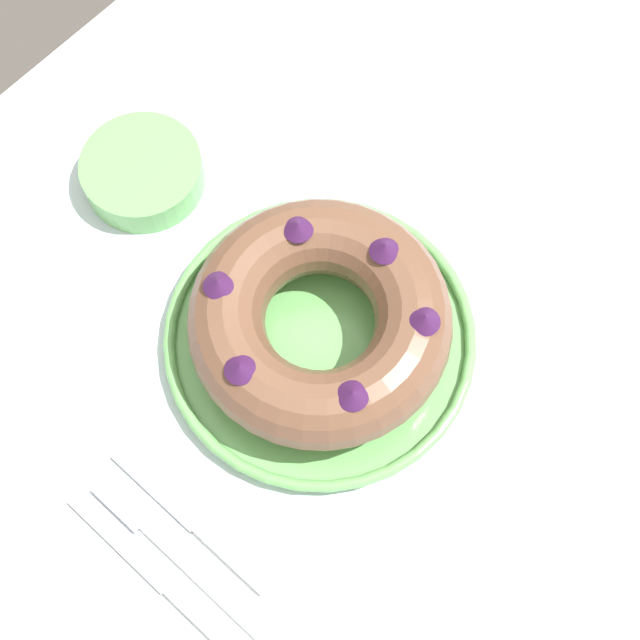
# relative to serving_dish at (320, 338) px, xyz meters

# --- Properties ---
(ground_plane) EXTENTS (8.00, 8.00, 0.00)m
(ground_plane) POSITION_rel_serving_dish_xyz_m (0.02, -0.03, -0.78)
(ground_plane) COLOR #4C4742
(dining_table) EXTENTS (1.29, 1.02, 0.77)m
(dining_table) POSITION_rel_serving_dish_xyz_m (0.02, -0.03, -0.11)
(dining_table) COLOR silver
(dining_table) RESTS_ON ground_plane
(serving_dish) EXTENTS (0.32, 0.32, 0.02)m
(serving_dish) POSITION_rel_serving_dish_xyz_m (0.00, 0.00, 0.00)
(serving_dish) COLOR #6BB760
(serving_dish) RESTS_ON dining_table
(bundt_cake) EXTENTS (0.26, 0.26, 0.09)m
(bundt_cake) POSITION_rel_serving_dish_xyz_m (-0.00, -0.00, 0.05)
(bundt_cake) COLOR brown
(bundt_cake) RESTS_ON serving_dish
(fork) EXTENTS (0.02, 0.22, 0.01)m
(fork) POSITION_rel_serving_dish_xyz_m (-0.25, -0.03, -0.01)
(fork) COLOR white
(fork) RESTS_ON dining_table
(serving_knife) EXTENTS (0.02, 0.23, 0.01)m
(serving_knife) POSITION_rel_serving_dish_xyz_m (-0.28, -0.06, -0.01)
(serving_knife) COLOR white
(serving_knife) RESTS_ON dining_table
(cake_knife) EXTENTS (0.02, 0.20, 0.01)m
(cake_knife) POSITION_rel_serving_dish_xyz_m (-0.22, -0.04, -0.01)
(cake_knife) COLOR white
(cake_knife) RESTS_ON dining_table
(side_bowl) EXTENTS (0.13, 0.13, 0.04)m
(side_bowl) POSITION_rel_serving_dish_xyz_m (0.01, 0.27, 0.01)
(side_bowl) COLOR #6BB760
(side_bowl) RESTS_ON dining_table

